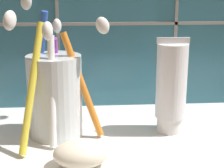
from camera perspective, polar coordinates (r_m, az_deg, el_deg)
The scene contains 4 objects.
sink_counter at distance 51.49cm, azimuth 10.88°, elevation -9.74°, with size 76.49×31.99×2.00cm, color white.
toothbrush_cup at distance 51.08cm, azimuth -8.74°, elevation -1.26°, with size 12.62×16.43×19.10cm.
toothpaste_tube at distance 52.14cm, azimuth 9.02°, elevation -0.36°, with size 4.45×4.24×13.37cm.
soap_bar at distance 43.93cm, azimuth -4.77°, elevation -10.55°, with size 6.43×4.86×3.04cm, color silver.
Camera 1 is at (-12.77, -44.70, 23.15)cm, focal length 60.00 mm.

